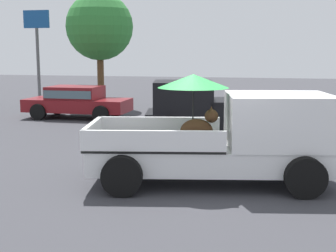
% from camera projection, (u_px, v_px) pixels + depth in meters
% --- Properties ---
extents(ground_plane, '(80.00, 80.00, 0.00)m').
position_uv_depth(ground_plane, '(210.00, 183.00, 9.90)').
color(ground_plane, '#38383D').
extents(pickup_truck_main, '(5.31, 2.99, 2.30)m').
position_uv_depth(pickup_truck_main, '(233.00, 137.00, 9.73)').
color(pickup_truck_main, black).
rests_on(pickup_truck_main, ground).
extents(pickup_truck_red, '(5.05, 2.86, 1.80)m').
position_uv_depth(pickup_truck_red, '(213.00, 109.00, 15.31)').
color(pickup_truck_red, black).
rests_on(pickup_truck_red, ground).
extents(parked_sedan_near, '(4.30, 1.99, 1.33)m').
position_uv_depth(parked_sedan_near, '(77.00, 100.00, 19.36)').
color(parked_sedan_near, black).
rests_on(parked_sedan_near, ground).
extents(motel_sign, '(1.40, 0.16, 4.85)m').
position_uv_depth(motel_sign, '(37.00, 38.00, 24.06)').
color(motel_sign, '#59595B').
rests_on(motel_sign, ground).
extents(tree_by_lot, '(3.21, 3.21, 5.54)m').
position_uv_depth(tree_by_lot, '(100.00, 27.00, 22.24)').
color(tree_by_lot, brown).
rests_on(tree_by_lot, ground).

